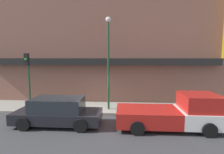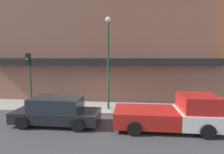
% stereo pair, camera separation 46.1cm
% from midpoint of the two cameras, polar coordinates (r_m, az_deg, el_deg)
% --- Properties ---
extents(ground_plane, '(80.00, 80.00, 0.00)m').
position_cam_midpoint_polar(ground_plane, '(11.58, -7.62, -12.28)').
color(ground_plane, '#38383A').
extents(sidewalk, '(36.00, 2.87, 0.16)m').
position_cam_midpoint_polar(sidewalk, '(12.90, -6.37, -9.93)').
color(sidewalk, gray).
rests_on(sidewalk, ground).
extents(building, '(19.80, 3.80, 10.79)m').
position_cam_midpoint_polar(building, '(15.28, -4.61, 10.17)').
color(building, brown).
rests_on(building, ground).
extents(pickup_truck, '(5.35, 2.31, 1.83)m').
position_cam_midpoint_polar(pickup_truck, '(9.84, 18.60, -11.10)').
color(pickup_truck, white).
rests_on(pickup_truck, ground).
extents(parked_car, '(4.72, 1.98, 1.51)m').
position_cam_midpoint_polar(parked_car, '(10.26, -18.51, -10.75)').
color(parked_car, black).
rests_on(parked_car, ground).
extents(fire_hydrant, '(0.20, 0.20, 0.59)m').
position_cam_midpoint_polar(fire_hydrant, '(12.73, -16.79, -8.64)').
color(fire_hydrant, red).
rests_on(fire_hydrant, sidewalk).
extents(street_lamp, '(0.36, 0.36, 6.17)m').
position_cam_midpoint_polar(street_lamp, '(11.72, -2.32, 7.68)').
color(street_lamp, '#1E4728').
rests_on(street_lamp, sidewalk).
extents(traffic_light, '(0.28, 0.42, 3.81)m').
position_cam_midpoint_polar(traffic_light, '(13.12, -26.66, 1.69)').
color(traffic_light, '#1E4728').
rests_on(traffic_light, sidewalk).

